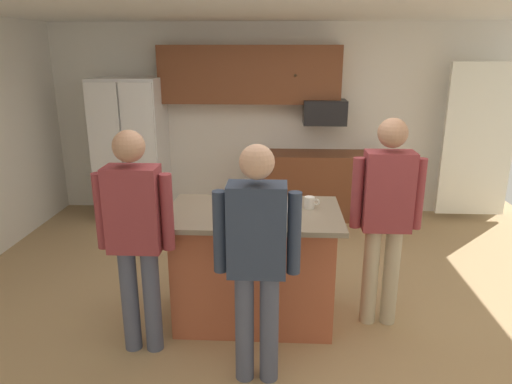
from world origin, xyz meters
name	(u,v)px	position (x,y,z in m)	size (l,w,h in m)	color
floor	(275,307)	(0.00, 0.00, 0.00)	(7.04, 7.04, 0.00)	tan
back_wall	(279,120)	(0.00, 2.80, 1.30)	(6.40, 0.10, 2.60)	white
french_door_window_panel	(478,141)	(2.60, 2.40, 1.10)	(0.90, 0.06, 2.00)	white
cabinet_run_upper	(250,75)	(-0.40, 2.60, 1.93)	(2.40, 0.38, 0.75)	brown
cabinet_run_lower	(322,185)	(0.60, 2.48, 0.45)	(1.80, 0.63, 0.90)	brown
refrigerator	(132,149)	(-2.00, 2.38, 0.95)	(0.88, 0.76, 1.90)	white
microwave_over_range	(325,112)	(0.60, 2.50, 1.45)	(0.56, 0.40, 0.32)	black
kitchen_island	(254,265)	(-0.18, -0.17, 0.49)	(1.42, 0.88, 0.98)	#AD5638
person_guest_by_door	(257,252)	(-0.12, -0.96, 0.97)	(0.57, 0.22, 1.69)	#4C5166
person_elder_center	(386,210)	(0.87, -0.18, 1.02)	(0.57, 0.23, 1.75)	tan
person_guest_right	(135,229)	(-1.02, -0.66, 1.00)	(0.57, 0.23, 1.72)	#4C5166
glass_stout_tall	(225,212)	(-0.39, -0.39, 1.04)	(0.07, 0.07, 0.13)	black
mug_blue_stoneware	(310,202)	(0.27, -0.06, 1.03)	(0.13, 0.09, 0.10)	white
glass_short_whisky	(264,213)	(-0.10, -0.44, 1.06)	(0.07, 0.07, 0.16)	black
serving_tray	(265,209)	(-0.10, -0.16, 1.00)	(0.44, 0.30, 0.04)	#B7B7BC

